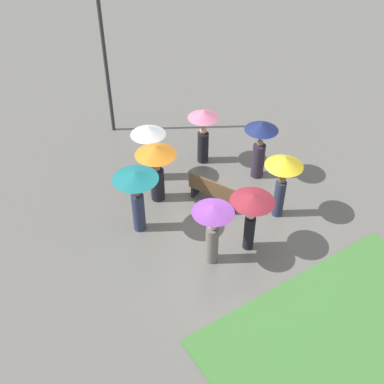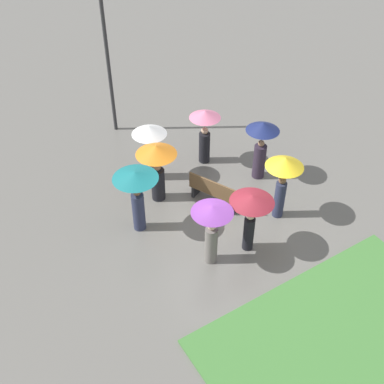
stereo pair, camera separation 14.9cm
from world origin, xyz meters
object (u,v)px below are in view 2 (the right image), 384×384
(crowd_person_teal, at_px, (136,188))
(crowd_person_pink, at_px, (205,127))
(crowd_person_maroon, at_px, (251,208))
(crowd_person_orange, at_px, (157,161))
(crowd_person_navy, at_px, (262,140))
(crowd_person_yellow, at_px, (283,173))
(crowd_person_white, at_px, (150,142))
(crowd_person_purple, at_px, (212,223))
(lamp_post, at_px, (106,41))
(park_bench, at_px, (215,192))

(crowd_person_teal, bearing_deg, crowd_person_pink, -120.15)
(crowd_person_maroon, bearing_deg, crowd_person_orange, 164.49)
(crowd_person_teal, height_order, crowd_person_navy, crowd_person_navy)
(crowd_person_maroon, height_order, crowd_person_yellow, crowd_person_yellow)
(crowd_person_navy, relative_size, crowd_person_white, 1.05)
(crowd_person_navy, distance_m, crowd_person_purple, 3.82)
(crowd_person_yellow, bearing_deg, crowd_person_maroon, 144.83)
(crowd_person_navy, height_order, crowd_person_yellow, crowd_person_yellow)
(crowd_person_pink, height_order, crowd_person_navy, crowd_person_navy)
(lamp_post, xyz_separation_m, crowd_person_yellow, (-6.50, -1.96, -1.71))
(park_bench, relative_size, crowd_person_orange, 0.86)
(crowd_person_maroon, distance_m, crowd_person_yellow, 1.59)
(crowd_person_orange, relative_size, crowd_person_white, 1.00)
(park_bench, xyz_separation_m, crowd_person_white, (2.06, 0.93, 0.85))
(crowd_person_navy, bearing_deg, park_bench, -171.65)
(lamp_post, bearing_deg, crowd_person_pink, -153.56)
(crowd_person_navy, bearing_deg, crowd_person_teal, 178.55)
(crowd_person_pink, xyz_separation_m, crowd_person_navy, (-1.55, -0.98, 0.04))
(crowd_person_teal, bearing_deg, crowd_person_maroon, 165.71)
(crowd_person_maroon, height_order, crowd_person_white, crowd_person_white)
(crowd_person_white, height_order, crowd_person_yellow, crowd_person_yellow)
(crowd_person_pink, distance_m, crowd_person_purple, 4.28)
(crowd_person_teal, distance_m, crowd_person_purple, 2.24)
(lamp_post, height_order, crowd_person_orange, lamp_post)
(crowd_person_orange, xyz_separation_m, crowd_person_white, (0.97, -0.30, -0.02))
(park_bench, height_order, crowd_person_pink, crowd_person_pink)
(lamp_post, relative_size, crowd_person_orange, 2.76)
(lamp_post, relative_size, crowd_person_yellow, 2.57)
(lamp_post, xyz_separation_m, crowd_person_orange, (-4.09, 0.52, -1.87))
(park_bench, relative_size, crowd_person_purple, 0.87)
(crowd_person_purple, bearing_deg, crowd_person_pink, 20.57)
(lamp_post, height_order, crowd_person_white, lamp_post)
(park_bench, distance_m, crowd_person_purple, 2.32)
(crowd_person_orange, height_order, crowd_person_purple, crowd_person_orange)
(crowd_person_navy, bearing_deg, crowd_person_white, 146.12)
(crowd_person_maroon, height_order, crowd_person_teal, crowd_person_teal)
(crowd_person_purple, distance_m, crowd_person_white, 3.82)
(crowd_person_white, xyz_separation_m, crowd_person_yellow, (-3.39, -2.18, 0.19))
(park_bench, bearing_deg, crowd_person_white, -0.10)
(crowd_person_pink, relative_size, crowd_person_navy, 0.96)
(lamp_post, xyz_separation_m, crowd_person_navy, (-4.80, -2.60, -1.88))
(crowd_person_pink, height_order, crowd_person_purple, crowd_person_pink)
(crowd_person_pink, height_order, crowd_person_orange, crowd_person_pink)
(crowd_person_maroon, relative_size, crowd_person_navy, 0.92)
(lamp_post, xyz_separation_m, crowd_person_white, (-3.12, 0.22, -1.89))
(crowd_person_navy, distance_m, crowd_person_white, 3.28)
(crowd_person_white, bearing_deg, crowd_person_orange, -133.56)
(crowd_person_orange, height_order, crowd_person_white, crowd_person_white)
(crowd_person_pink, xyz_separation_m, crowd_person_teal, (-1.67, 3.18, 0.12))
(park_bench, relative_size, crowd_person_navy, 0.82)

